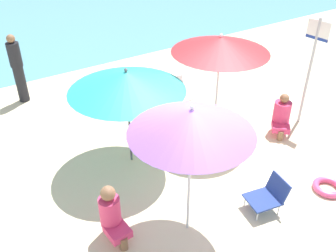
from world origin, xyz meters
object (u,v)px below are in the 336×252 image
object	(u,v)px
beach_chair_c	(176,92)
umbrella_red	(221,44)
person_b	(112,214)
person_c	(282,115)
beach_chair_b	(145,107)
person_a	(18,68)
umbrella_teal	(127,81)
warning_sign	(312,58)
umbrella_purple	(192,121)
swim_ring	(328,187)
beach_chair_a	(269,195)

from	to	relation	value
beach_chair_c	umbrella_red	bearing A→B (deg)	6.90
person_b	person_c	xyz separation A→B (m)	(4.15, 0.61, -0.02)
beach_chair_b	person_a	world-z (taller)	person_a
umbrella_teal	person_c	bearing A→B (deg)	-15.80
beach_chair_b	warning_sign	size ratio (longest dim) A/B	0.33
person_a	person_b	distance (m)	4.99
umbrella_purple	person_b	bearing A→B (deg)	155.14
person_a	swim_ring	bearing A→B (deg)	155.62
umbrella_red	person_b	distance (m)	3.68
umbrella_red	beach_chair_b	xyz separation A→B (m)	(-1.06, 1.07, -1.53)
person_a	person_b	world-z (taller)	person_a
person_a	swim_ring	size ratio (longest dim) A/B	3.21
umbrella_teal	warning_sign	xyz separation A→B (m)	(3.75, -0.79, -0.16)
beach_chair_b	person_c	size ratio (longest dim) A/B	0.86
beach_chair_b	beach_chair_c	xyz separation A→B (m)	(1.02, 0.32, -0.06)
beach_chair_b	warning_sign	distance (m)	3.55
umbrella_red	warning_sign	bearing A→B (deg)	-22.76
umbrella_purple	person_c	world-z (taller)	umbrella_purple
person_c	swim_ring	size ratio (longest dim) A/B	1.71
beach_chair_a	beach_chair_b	xyz separation A→B (m)	(-0.30, 3.33, 0.09)
beach_chair_a	person_a	bearing A→B (deg)	-57.94
umbrella_teal	umbrella_purple	size ratio (longest dim) A/B	0.94
beach_chair_b	umbrella_red	bearing A→B (deg)	98.08
beach_chair_c	person_a	distance (m)	3.71
umbrella_purple	swim_ring	size ratio (longest dim) A/B	4.16
beach_chair_b	umbrella_teal	bearing A→B (deg)	11.74
beach_chair_c	person_c	bearing A→B (deg)	32.39
beach_chair_c	warning_sign	xyz separation A→B (m)	(1.82, -2.14, 1.17)
beach_chair_a	beach_chair_c	distance (m)	3.72
umbrella_teal	beach_chair_c	world-z (taller)	umbrella_teal
beach_chair_a	beach_chair_c	bearing A→B (deg)	-90.41
person_b	umbrella_purple	bearing A→B (deg)	62.07
beach_chair_a	warning_sign	bearing A→B (deg)	-138.54
person_b	umbrella_teal	bearing A→B (deg)	140.26
beach_chair_a	umbrella_purple	bearing A→B (deg)	-4.78
umbrella_teal	beach_chair_c	size ratio (longest dim) A/B	3.09
beach_chair_a	warning_sign	distance (m)	3.19
umbrella_purple	swim_ring	xyz separation A→B (m)	(2.49, -0.63, -1.84)
umbrella_teal	umbrella_red	bearing A→B (deg)	-1.28
beach_chair_a	swim_ring	size ratio (longest dim) A/B	1.27
umbrella_teal	beach_chair_c	xyz separation A→B (m)	(1.93, 1.35, -1.33)
umbrella_red	warning_sign	xyz separation A→B (m)	(1.79, -0.75, -0.42)
person_a	umbrella_teal	bearing A→B (deg)	142.74
beach_chair_a	swim_ring	distance (m)	1.24
beach_chair_a	warning_sign	world-z (taller)	warning_sign
beach_chair_b	warning_sign	xyz separation A→B (m)	(2.84, -1.82, 1.11)
warning_sign	swim_ring	bearing A→B (deg)	-133.94
umbrella_purple	beach_chair_b	distance (m)	3.48
warning_sign	umbrella_purple	bearing A→B (deg)	-169.97
person_a	beach_chair_a	bearing A→B (deg)	147.33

